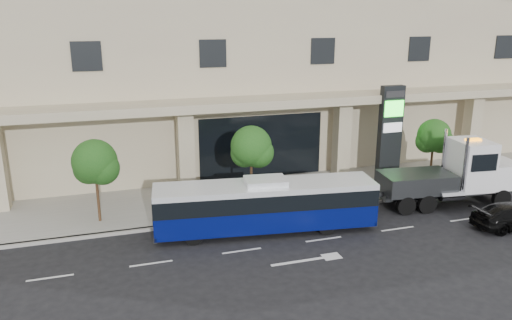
{
  "coord_description": "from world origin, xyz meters",
  "views": [
    {
      "loc": [
        -9.46,
        -21.04,
        10.11
      ],
      "look_at": [
        -2.23,
        2.0,
        3.11
      ],
      "focal_mm": 35.0,
      "sensor_mm": 36.0,
      "label": 1
    }
  ],
  "objects_px": {
    "tow_truck": "(456,175)",
    "signage_pylon": "(390,132)",
    "city_bus": "(265,205)",
    "black_sedan": "(512,216)"
  },
  "relations": [
    {
      "from": "city_bus",
      "to": "tow_truck",
      "type": "xyz_separation_m",
      "value": [
        11.18,
        0.33,
        0.3
      ]
    },
    {
      "from": "tow_truck",
      "to": "signage_pylon",
      "type": "distance_m",
      "value": 5.18
    },
    {
      "from": "black_sedan",
      "to": "city_bus",
      "type": "bearing_deg",
      "value": 75.45
    },
    {
      "from": "city_bus",
      "to": "black_sedan",
      "type": "distance_m",
      "value": 12.26
    },
    {
      "from": "tow_truck",
      "to": "black_sedan",
      "type": "bearing_deg",
      "value": -73.91
    },
    {
      "from": "black_sedan",
      "to": "signage_pylon",
      "type": "relative_size",
      "value": 0.72
    },
    {
      "from": "city_bus",
      "to": "black_sedan",
      "type": "xyz_separation_m",
      "value": [
        11.8,
        -3.25,
        -0.76
      ]
    },
    {
      "from": "tow_truck",
      "to": "black_sedan",
      "type": "relative_size",
      "value": 2.13
    },
    {
      "from": "black_sedan",
      "to": "signage_pylon",
      "type": "bearing_deg",
      "value": 13.64
    },
    {
      "from": "tow_truck",
      "to": "signage_pylon",
      "type": "height_order",
      "value": "signage_pylon"
    }
  ]
}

